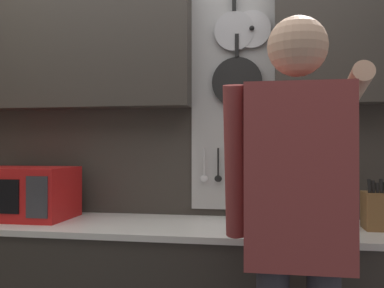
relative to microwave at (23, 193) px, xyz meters
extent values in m
cube|color=white|center=(0.83, -0.02, -0.16)|extent=(2.63, 0.61, 0.03)
cube|color=#38332D|center=(0.83, 0.29, 0.19)|extent=(3.20, 0.04, 2.51)
cube|color=#38332D|center=(0.21, 0.19, 0.82)|extent=(1.38, 0.16, 0.68)
cube|color=#38332D|center=(1.75, 0.19, 0.82)|extent=(0.75, 0.16, 0.68)
cube|color=#B2B2B2|center=(1.14, 0.27, 0.52)|extent=(0.47, 0.01, 1.24)
cylinder|color=#B7B7BC|center=(1.15, 0.24, 0.91)|extent=(0.22, 0.02, 0.22)
cylinder|color=black|center=(1.17, 0.24, 0.62)|extent=(0.28, 0.02, 0.28)
cube|color=black|center=(1.17, 0.23, 0.82)|extent=(0.02, 0.02, 0.13)
cylinder|color=silver|center=(1.25, 0.24, 0.91)|extent=(0.21, 0.01, 0.21)
sphere|color=black|center=(1.25, 0.22, 0.91)|extent=(0.03, 0.03, 0.03)
cylinder|color=silver|center=(0.98, 0.24, 0.17)|extent=(0.01, 0.01, 0.16)
ellipsoid|color=silver|center=(0.98, 0.24, 0.07)|extent=(0.04, 0.01, 0.04)
cylinder|color=black|center=(1.06, 0.24, 0.17)|extent=(0.01, 0.01, 0.16)
ellipsoid|color=black|center=(1.06, 0.24, 0.07)|extent=(0.04, 0.01, 0.04)
cylinder|color=silver|center=(1.14, 0.24, 0.15)|extent=(0.01, 0.01, 0.19)
ellipsoid|color=silver|center=(1.14, 0.24, 0.04)|extent=(0.05, 0.01, 0.05)
cylinder|color=silver|center=(1.22, 0.24, 0.13)|extent=(0.01, 0.01, 0.23)
ellipsoid|color=silver|center=(1.22, 0.24, 0.01)|extent=(0.04, 0.01, 0.03)
cylinder|color=red|center=(1.30, 0.24, 0.17)|extent=(0.01, 0.01, 0.16)
ellipsoid|color=red|center=(1.30, 0.24, 0.07)|extent=(0.04, 0.01, 0.03)
cube|color=red|center=(0.00, 0.00, 0.00)|extent=(0.53, 0.36, 0.28)
cube|color=#333338|center=(0.19, -0.18, 0.00)|extent=(0.12, 0.01, 0.21)
cube|color=brown|center=(1.84, 0.00, -0.05)|extent=(0.11, 0.15, 0.18)
cylinder|color=black|center=(1.81, -0.03, 0.07)|extent=(0.02, 0.03, 0.07)
cylinder|color=black|center=(1.83, -0.03, 0.07)|extent=(0.02, 0.02, 0.06)
cylinder|color=black|center=(1.84, -0.03, 0.06)|extent=(0.02, 0.03, 0.05)
cylinder|color=black|center=(1.86, -0.03, 0.07)|extent=(0.02, 0.03, 0.07)
cylinder|color=white|center=(1.60, 0.00, -0.08)|extent=(0.13, 0.13, 0.12)
cylinder|color=silver|center=(1.61, -0.01, 0.02)|extent=(0.02, 0.03, 0.23)
cylinder|color=red|center=(1.60, -0.01, 0.04)|extent=(0.02, 0.04, 0.26)
cylinder|color=tan|center=(1.58, 0.01, 0.02)|extent=(0.04, 0.03, 0.22)
cylinder|color=tan|center=(1.59, 0.00, 0.05)|extent=(0.06, 0.07, 0.28)
cylinder|color=silver|center=(1.60, -0.02, 0.03)|extent=(0.04, 0.05, 0.25)
cylinder|color=silver|center=(1.57, -0.02, 0.01)|extent=(0.05, 0.04, 0.21)
cylinder|color=black|center=(1.59, 0.03, 0.02)|extent=(0.06, 0.03, 0.23)
cylinder|color=tan|center=(1.58, -0.02, 0.05)|extent=(0.06, 0.07, 0.29)
cube|color=#993D3D|center=(1.44, -0.57, 0.15)|extent=(0.38, 0.22, 0.66)
sphere|color=#DBAD8E|center=(1.44, -0.57, 0.62)|extent=(0.22, 0.22, 0.22)
cylinder|color=#993D3D|center=(1.21, -0.54, 0.19)|extent=(0.08, 0.21, 0.59)
cylinder|color=#DBAD8E|center=(1.67, -0.29, 0.46)|extent=(0.08, 0.59, 0.21)
camera|label=1|loc=(1.33, -2.17, 0.25)|focal=40.00mm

